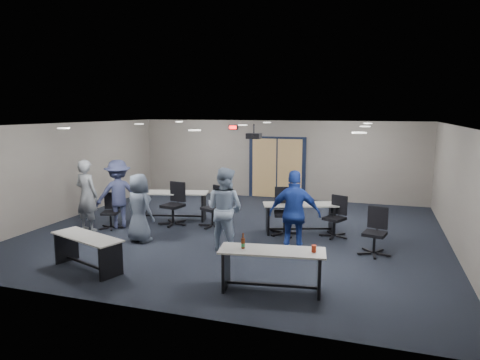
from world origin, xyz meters
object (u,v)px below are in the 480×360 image
(chair_back_d, at_px, (334,217))
(person_plaid, at_px, (139,208))
(chair_back_b, at_px, (213,207))
(person_lightblue, at_px, (225,209))
(chair_back_a, at_px, (173,204))
(person_navy, at_px, (295,214))
(table_front_left, at_px, (87,247))
(person_gray, at_px, (87,196))
(table_back_left, at_px, (173,201))
(person_back, at_px, (118,194))
(chair_loose_right, at_px, (375,232))
(chair_back_c, at_px, (285,212))
(table_front_right, at_px, (272,262))
(chair_loose_left, at_px, (110,211))
(table_back_right, at_px, (300,213))

(chair_back_d, distance_m, person_plaid, 4.65)
(chair_back_b, xyz_separation_m, person_lightblue, (0.93, -1.63, 0.37))
(chair_back_a, height_order, person_lightblue, person_lightblue)
(person_navy, bearing_deg, table_front_left, 24.34)
(chair_back_a, bearing_deg, person_gray, -136.32)
(table_back_left, xyz_separation_m, person_back, (-0.96, -1.19, 0.36))
(chair_loose_right, distance_m, person_back, 6.40)
(chair_back_c, bearing_deg, chair_loose_right, -38.73)
(table_front_right, xyz_separation_m, chair_loose_left, (-4.90, 2.49, -0.04))
(table_back_left, relative_size, chair_back_a, 1.79)
(person_lightblue, bearing_deg, table_back_right, -112.24)
(table_front_left, xyz_separation_m, chair_loose_left, (-1.29, 2.61, 0.01))
(chair_back_b, xyz_separation_m, person_navy, (2.48, -1.62, 0.37))
(chair_back_b, distance_m, person_gray, 3.20)
(person_navy, bearing_deg, person_lightblue, -3.56)
(table_front_right, bearing_deg, chair_back_d, 70.33)
(person_plaid, bearing_deg, person_back, -18.72)
(chair_back_d, bearing_deg, chair_back_a, -151.86)
(chair_back_c, distance_m, person_lightblue, 1.86)
(table_back_right, xyz_separation_m, person_back, (-4.58, -0.97, 0.39))
(chair_loose_right, distance_m, person_lightblue, 3.23)
(chair_loose_right, bearing_deg, chair_back_c, 170.24)
(person_back, bearing_deg, chair_back_d, 151.43)
(table_front_left, distance_m, chair_back_c, 4.67)
(chair_loose_left, bearing_deg, table_front_left, -82.35)
(chair_back_b, bearing_deg, table_front_left, -79.20)
(chair_back_a, relative_size, chair_back_d, 1.14)
(table_back_left, bearing_deg, table_front_right, -59.83)
(table_back_left, relative_size, chair_back_d, 2.04)
(table_back_right, relative_size, chair_loose_right, 1.90)
(chair_back_d, xyz_separation_m, person_plaid, (-4.29, -1.75, 0.30))
(person_gray, bearing_deg, table_front_left, 136.01)
(table_front_right, xyz_separation_m, person_lightblue, (-1.51, 1.83, 0.41))
(person_gray, xyz_separation_m, person_navy, (5.37, -0.31, 0.00))
(table_front_right, height_order, person_lightblue, person_lightblue)
(table_front_right, xyz_separation_m, table_back_left, (-3.78, 3.85, 0.04))
(chair_back_a, height_order, chair_back_c, chair_back_c)
(chair_loose_right, bearing_deg, table_front_right, -110.68)
(table_front_right, bearing_deg, person_navy, 80.43)
(chair_loose_left, bearing_deg, person_gray, -160.55)
(chair_loose_right, bearing_deg, chair_back_a, -176.60)
(chair_loose_left, distance_m, person_navy, 5.00)
(person_navy, bearing_deg, table_back_right, -87.70)
(person_back, bearing_deg, person_plaid, 104.68)
(person_gray, bearing_deg, chair_loose_left, -133.04)
(chair_back_b, distance_m, chair_back_d, 3.14)
(table_front_right, distance_m, person_gray, 5.77)
(chair_back_b, distance_m, person_lightblue, 1.91)
(chair_back_c, bearing_deg, table_front_right, -97.57)
(chair_back_d, bearing_deg, chair_loose_right, -23.06)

